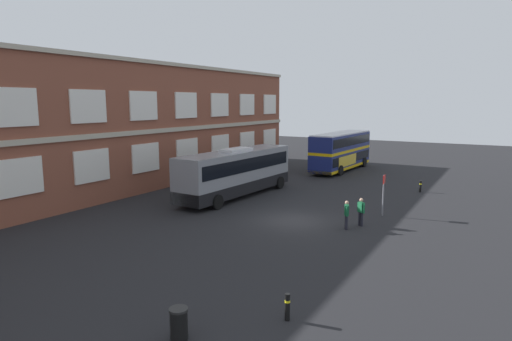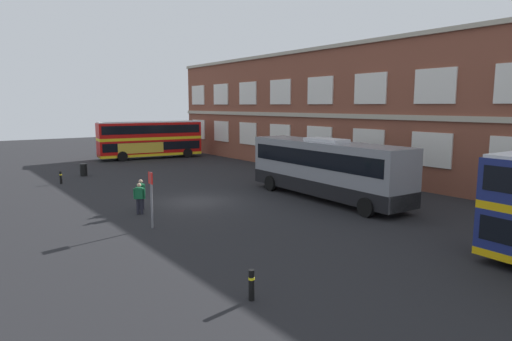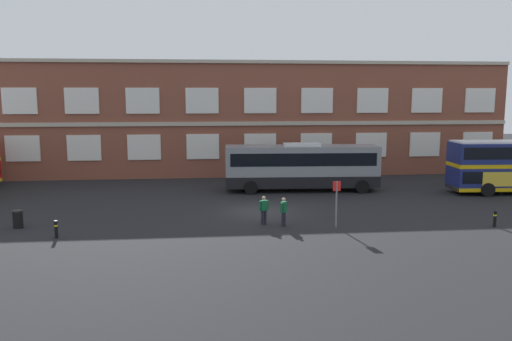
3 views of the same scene
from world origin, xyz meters
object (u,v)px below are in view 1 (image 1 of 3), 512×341
(second_passenger, at_px, (361,211))
(safety_bollard_east, at_px, (420,186))
(safety_bollard_west, at_px, (287,306))
(double_decker_middle, at_px, (341,151))
(station_litter_bin, at_px, (179,324))
(touring_coach, at_px, (236,172))
(bus_stand_flag, at_px, (383,191))
(waiting_passenger, at_px, (346,214))

(second_passenger, height_order, safety_bollard_east, second_passenger)
(safety_bollard_west, bearing_deg, double_decker_middle, 16.21)
(safety_bollard_east, bearing_deg, station_litter_bin, 174.69)
(double_decker_middle, xyz_separation_m, safety_bollard_west, (-32.36, -9.41, -1.66))
(touring_coach, height_order, second_passenger, touring_coach)
(double_decker_middle, relative_size, second_passenger, 6.54)
(station_litter_bin, distance_m, safety_bollard_west, 3.68)
(touring_coach, xyz_separation_m, station_litter_bin, (-18.34, -9.63, -1.39))
(station_litter_bin, bearing_deg, second_passenger, -4.50)
(touring_coach, distance_m, safety_bollard_east, 15.21)
(safety_bollard_east, bearing_deg, double_decker_middle, 50.77)
(second_passenger, bearing_deg, station_litter_bin, 175.50)
(station_litter_bin, distance_m, safety_bollard_east, 27.47)
(second_passenger, bearing_deg, bus_stand_flag, -10.72)
(double_decker_middle, bearing_deg, station_litter_bin, -168.73)
(double_decker_middle, relative_size, touring_coach, 0.92)
(safety_bollard_west, relative_size, safety_bollard_east, 1.00)
(double_decker_middle, distance_m, bus_stand_flag, 19.11)
(second_passenger, bearing_deg, double_decker_middle, 22.36)
(bus_stand_flag, bearing_deg, station_litter_bin, 174.47)
(double_decker_middle, bearing_deg, safety_bollard_east, -129.23)
(touring_coach, height_order, safety_bollard_east, touring_coach)
(bus_stand_flag, distance_m, safety_bollard_east, 9.28)
(second_passenger, relative_size, safety_bollard_west, 1.79)
(waiting_passenger, bearing_deg, double_decker_middle, 20.05)
(touring_coach, height_order, safety_bollard_west, touring_coach)
(bus_stand_flag, xyz_separation_m, safety_bollard_east, (9.18, -0.78, -1.14))
(touring_coach, bearing_deg, second_passenger, -106.14)
(second_passenger, relative_size, safety_bollard_east, 1.79)
(station_litter_bin, bearing_deg, double_decker_middle, 11.27)
(double_decker_middle, distance_m, safety_bollard_east, 12.43)
(safety_bollard_west, bearing_deg, bus_stand_flag, 2.40)
(double_decker_middle, xyz_separation_m, touring_coach, (-16.80, 2.63, -0.24))
(station_litter_bin, relative_size, safety_bollard_west, 1.08)
(double_decker_middle, relative_size, station_litter_bin, 10.79)
(waiting_passenger, xyz_separation_m, bus_stand_flag, (4.06, -1.09, 0.70))
(double_decker_middle, bearing_deg, bus_stand_flag, -152.69)
(safety_bollard_west, bearing_deg, touring_coach, 37.72)
(safety_bollard_east, bearing_deg, safety_bollard_west, 179.68)
(double_decker_middle, height_order, second_passenger, double_decker_middle)
(touring_coach, distance_m, safety_bollard_west, 19.72)
(double_decker_middle, height_order, station_litter_bin, double_decker_middle)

